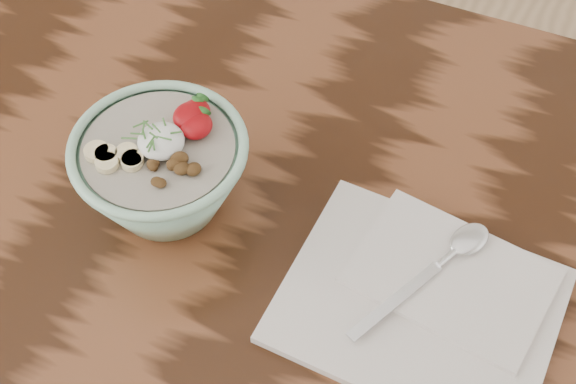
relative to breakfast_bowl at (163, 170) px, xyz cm
name	(u,v)px	position (x,y,z in cm)	size (l,w,h in cm)	color
table	(107,257)	(-7.32, -3.59, -15.12)	(160.00, 90.00, 75.00)	black
breakfast_bowl	(163,170)	(0.00, 0.00, 0.00)	(17.14, 17.14, 11.36)	#99CEAF
napkin	(425,299)	(27.54, -0.65, -5.18)	(25.99, 22.17, 1.53)	silver
spoon	(451,254)	(28.41, 4.27, -3.89)	(9.89, 17.30, 0.96)	silver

